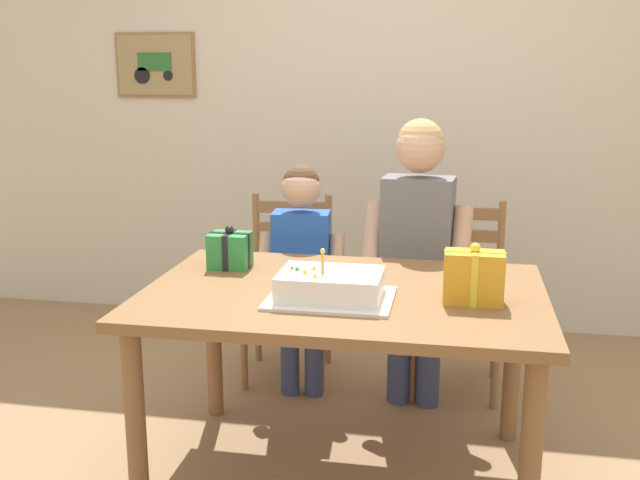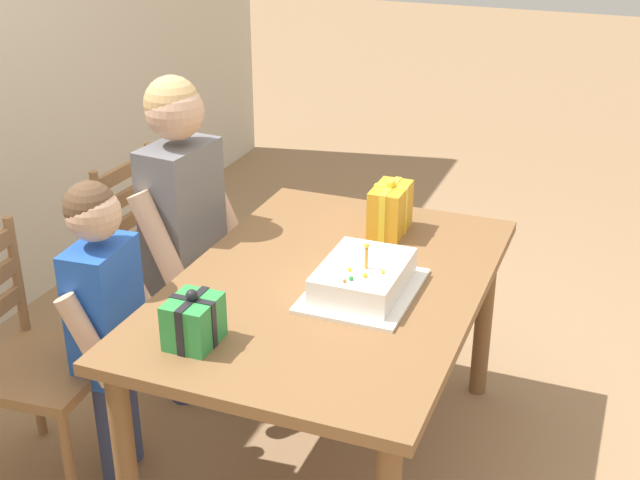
{
  "view_description": "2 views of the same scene",
  "coord_description": "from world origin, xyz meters",
  "px_view_note": "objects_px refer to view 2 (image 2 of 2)",
  "views": [
    {
      "loc": [
        0.39,
        -2.59,
        1.56
      ],
      "look_at": [
        -0.08,
        -0.03,
        0.95
      ],
      "focal_mm": 41.6,
      "sensor_mm": 36.0,
      "label": 1
    },
    {
      "loc": [
        -2.39,
        -0.91,
        2.09
      ],
      "look_at": [
        -0.12,
        -0.01,
        0.97
      ],
      "focal_mm": 48.17,
      "sensor_mm": 36.0,
      "label": 2
    }
  ],
  "objects_px": {
    "gift_box_red_large": "(390,209)",
    "chair_left": "(31,363)",
    "gift_box_beside_cake": "(194,321)",
    "child_older": "(182,211)",
    "child_younger": "(105,305)",
    "birthday_cake": "(363,279)",
    "dining_table": "(330,306)",
    "chair_right": "(160,261)"
  },
  "relations": [
    {
      "from": "gift_box_red_large",
      "to": "child_younger",
      "type": "distance_m",
      "value": 1.1
    },
    {
      "from": "dining_table",
      "to": "chair_left",
      "type": "distance_m",
      "value": 1.05
    },
    {
      "from": "dining_table",
      "to": "chair_right",
      "type": "bearing_deg",
      "value": 65.61
    },
    {
      "from": "child_younger",
      "to": "child_older",
      "type": "bearing_deg",
      "value": -0.05
    },
    {
      "from": "birthday_cake",
      "to": "chair_left",
      "type": "xyz_separation_m",
      "value": [
        -0.4,
        1.07,
        -0.34
      ]
    },
    {
      "from": "chair_left",
      "to": "child_older",
      "type": "bearing_deg",
      "value": -20.58
    },
    {
      "from": "gift_box_beside_cake",
      "to": "gift_box_red_large",
      "type": "bearing_deg",
      "value": -16.88
    },
    {
      "from": "gift_box_beside_cake",
      "to": "child_younger",
      "type": "xyz_separation_m",
      "value": [
        0.2,
        0.46,
        -0.14
      ]
    },
    {
      "from": "gift_box_red_large",
      "to": "chair_left",
      "type": "distance_m",
      "value": 1.4
    },
    {
      "from": "chair_right",
      "to": "child_younger",
      "type": "height_order",
      "value": "child_younger"
    },
    {
      "from": "chair_left",
      "to": "gift_box_red_large",
      "type": "bearing_deg",
      "value": -48.3
    },
    {
      "from": "dining_table",
      "to": "gift_box_red_large",
      "type": "relative_size",
      "value": 6.76
    },
    {
      "from": "gift_box_beside_cake",
      "to": "chair_right",
      "type": "bearing_deg",
      "value": 37.15
    },
    {
      "from": "gift_box_red_large",
      "to": "gift_box_beside_cake",
      "type": "xyz_separation_m",
      "value": [
        -0.97,
        0.3,
        -0.02
      ]
    },
    {
      "from": "dining_table",
      "to": "chair_left",
      "type": "relative_size",
      "value": 1.6
    },
    {
      "from": "dining_table",
      "to": "birthday_cake",
      "type": "height_order",
      "value": "birthday_cake"
    },
    {
      "from": "gift_box_beside_cake",
      "to": "chair_right",
      "type": "distance_m",
      "value": 1.23
    },
    {
      "from": "dining_table",
      "to": "gift_box_beside_cake",
      "type": "distance_m",
      "value": 0.58
    },
    {
      "from": "child_younger",
      "to": "gift_box_red_large",
      "type": "bearing_deg",
      "value": -44.36
    },
    {
      "from": "birthday_cake",
      "to": "gift_box_beside_cake",
      "type": "xyz_separation_m",
      "value": [
        -0.48,
        0.36,
        0.02
      ]
    },
    {
      "from": "child_younger",
      "to": "birthday_cake",
      "type": "bearing_deg",
      "value": -71.16
    },
    {
      "from": "dining_table",
      "to": "birthday_cake",
      "type": "distance_m",
      "value": 0.19
    },
    {
      "from": "birthday_cake",
      "to": "child_younger",
      "type": "distance_m",
      "value": 0.88
    },
    {
      "from": "child_younger",
      "to": "gift_box_beside_cake",
      "type": "bearing_deg",
      "value": -113.5
    },
    {
      "from": "birthday_cake",
      "to": "gift_box_red_large",
      "type": "relative_size",
      "value": 2.02
    },
    {
      "from": "dining_table",
      "to": "child_older",
      "type": "bearing_deg",
      "value": 71.66
    },
    {
      "from": "gift_box_beside_cake",
      "to": "child_older",
      "type": "bearing_deg",
      "value": 31.99
    },
    {
      "from": "gift_box_red_large",
      "to": "child_older",
      "type": "height_order",
      "value": "child_older"
    },
    {
      "from": "gift_box_beside_cake",
      "to": "chair_left",
      "type": "relative_size",
      "value": 0.19
    },
    {
      "from": "gift_box_beside_cake",
      "to": "child_older",
      "type": "relative_size",
      "value": 0.13
    },
    {
      "from": "birthday_cake",
      "to": "chair_left",
      "type": "distance_m",
      "value": 1.19
    },
    {
      "from": "gift_box_red_large",
      "to": "chair_right",
      "type": "height_order",
      "value": "gift_box_red_large"
    },
    {
      "from": "chair_left",
      "to": "child_younger",
      "type": "bearing_deg",
      "value": -64.02
    },
    {
      "from": "birthday_cake",
      "to": "child_older",
      "type": "bearing_deg",
      "value": 72.57
    },
    {
      "from": "gift_box_red_large",
      "to": "child_older",
      "type": "relative_size",
      "value": 0.16
    },
    {
      "from": "child_older",
      "to": "child_younger",
      "type": "distance_m",
      "value": 0.55
    },
    {
      "from": "birthday_cake",
      "to": "chair_right",
      "type": "height_order",
      "value": "birthday_cake"
    },
    {
      "from": "child_older",
      "to": "chair_left",
      "type": "bearing_deg",
      "value": 159.42
    },
    {
      "from": "gift_box_beside_cake",
      "to": "chair_right",
      "type": "relative_size",
      "value": 0.19
    },
    {
      "from": "gift_box_beside_cake",
      "to": "child_younger",
      "type": "bearing_deg",
      "value": 66.5
    },
    {
      "from": "dining_table",
      "to": "chair_left",
      "type": "height_order",
      "value": "chair_left"
    },
    {
      "from": "dining_table",
      "to": "chair_right",
      "type": "xyz_separation_m",
      "value": [
        0.43,
        0.94,
        -0.2
      ]
    }
  ]
}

